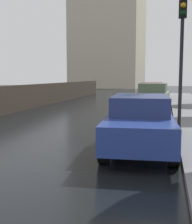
% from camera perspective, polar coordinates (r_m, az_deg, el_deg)
% --- Properties ---
extents(car_blue_near_kerb, '(1.92, 4.55, 1.42)m').
position_cam_1_polar(car_blue_near_kerb, '(8.03, 8.34, -1.73)').
color(car_blue_near_kerb, navy).
rests_on(car_blue_near_kerb, ground).
extents(car_red_mid_road, '(2.06, 4.12, 1.44)m').
position_cam_1_polar(car_red_mid_road, '(25.42, 10.52, 4.00)').
color(car_red_mid_road, maroon).
rests_on(car_red_mid_road, ground).
extents(car_green_far_ahead, '(2.03, 4.47, 1.52)m').
position_cam_1_polar(car_green_far_ahead, '(18.21, 10.71, 3.00)').
color(car_green_far_ahead, slate).
rests_on(car_green_far_ahead, ground).
extents(traffic_light, '(0.26, 0.39, 4.48)m').
position_cam_1_polar(traffic_light, '(10.86, 15.96, 13.46)').
color(traffic_light, black).
rests_on(traffic_light, sidewalk_strip).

